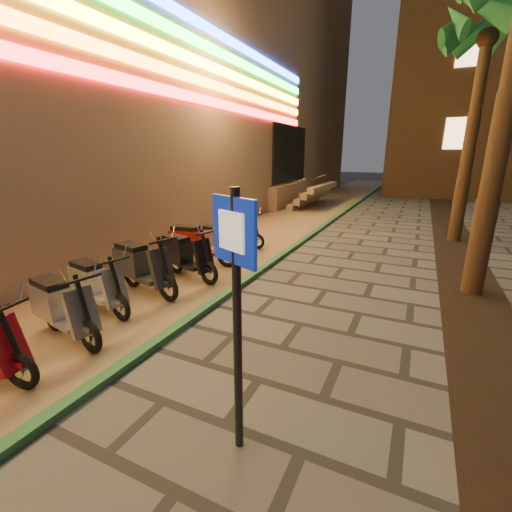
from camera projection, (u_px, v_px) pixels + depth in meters
The scene contains 13 objects.
parking_strip at pixel (260, 235), 12.25m from camera, with size 3.40×60.00×0.01m, color #8C7251.
green_curb at pixel (306, 238), 11.54m from camera, with size 0.18×60.00×0.10m, color #266538.
planting_strip at pixel (485, 336), 5.37m from camera, with size 1.20×40.00×0.02m, color black.
mall_building at pixel (3, 46), 15.45m from camera, with size 24.23×44.00×15.00m.
palm_d at pixel (487, 38), 9.75m from camera, with size 2.97×3.02×7.16m.
pedestrian_sign at pixel (236, 292), 2.91m from camera, with size 0.51×0.25×2.50m.
scooter_6 at pixel (61, 307), 5.24m from camera, with size 1.66×0.72×1.17m.
scooter_7 at pixel (95, 284), 6.20m from camera, with size 1.61×0.71×1.13m.
scooter_8 at pixel (140, 266), 7.02m from camera, with size 1.81×0.83×1.27m.
scooter_9 at pixel (184, 255), 7.89m from camera, with size 1.73×0.83×1.22m.
scooter_10 at pixel (196, 243), 8.81m from camera, with size 1.86×0.72×1.30m.
scooter_11 at pixel (221, 239), 9.73m from camera, with size 1.50×0.52×1.05m.
scooter_12 at pixel (237, 231), 10.61m from camera, with size 1.52×0.53×1.07m.
Camera 1 is at (2.40, -0.87, 2.74)m, focal length 24.00 mm.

